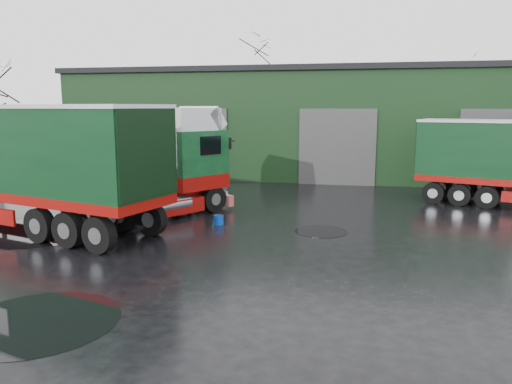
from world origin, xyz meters
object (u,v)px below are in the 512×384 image
warehouse (342,122)px  wash_bucket (219,220)px  hero_tractor (147,163)px  tree_back_a (254,99)px  tree_back_b (449,111)px

warehouse → wash_bucket: warehouse is taller
hero_tractor → tree_back_a: (-1.50, 25.50, 2.70)m
warehouse → tree_back_b: (8.00, 10.00, 0.59)m
tree_back_b → tree_back_a: bearing=180.0°
tree_back_a → wash_bucket: bearing=-80.4°
hero_tractor → warehouse: bearing=99.6°
tree_back_a → tree_back_b: size_ratio=1.27×
wash_bucket → tree_back_b: size_ratio=0.05×
hero_tractor → tree_back_a: bearing=125.7°
warehouse → tree_back_b: size_ratio=4.32×
hero_tractor → wash_bucket: (2.93, -0.63, -1.89)m
warehouse → tree_back_a: size_ratio=3.41×
wash_bucket → tree_back_a: size_ratio=0.04×
tree_back_a → tree_back_b: bearing=0.0°
tree_back_a → warehouse: bearing=-51.3°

